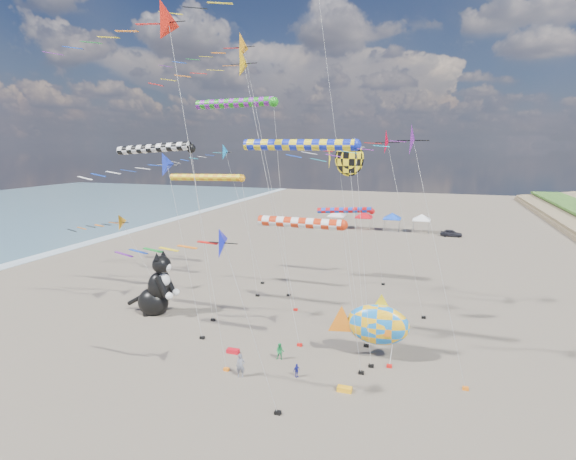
% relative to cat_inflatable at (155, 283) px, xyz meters
% --- Properties ---
extents(ground, '(260.00, 260.00, 0.00)m').
position_rel_cat_inflatable_xyz_m(ground, '(12.34, -12.55, -2.92)').
color(ground, brown).
rests_on(ground, ground).
extents(delta_kite_0, '(10.20, 2.04, 14.57)m').
position_rel_cat_inflatable_xyz_m(delta_kite_0, '(2.99, -3.50, 10.28)').
color(delta_kite_0, '#1B34CF').
rests_on(delta_kite_0, ground).
extents(delta_kite_2, '(11.50, 2.35, 22.09)m').
position_rel_cat_inflatable_xyz_m(delta_kite_2, '(9.66, -2.35, 17.70)').
color(delta_kite_2, '#E7AB11').
rests_on(delta_kite_2, ground).
extents(delta_kite_3, '(10.74, 2.21, 16.37)m').
position_rel_cat_inflatable_xyz_m(delta_kite_3, '(19.43, 6.33, 12.02)').
color(delta_kite_3, red).
rests_on(delta_kite_3, ground).
extents(delta_kite_4, '(9.61, 1.88, 15.24)m').
position_rel_cat_inflatable_xyz_m(delta_kite_4, '(1.49, 11.35, 11.02)').
color(delta_kite_4, '#0E89D8').
rests_on(delta_kite_4, ground).
extents(delta_kite_5, '(11.70, 2.30, 24.31)m').
position_rel_cat_inflatable_xyz_m(delta_kite_5, '(6.88, 4.67, 19.93)').
color(delta_kite_5, orange).
rests_on(delta_kite_5, ground).
extents(delta_kite_6, '(11.35, 2.49, 23.33)m').
position_rel_cat_inflatable_xyz_m(delta_kite_6, '(7.32, -7.51, 18.88)').
color(delta_kite_6, red).
rests_on(delta_kite_6, ground).
extents(delta_kite_7, '(10.86, 1.79, 8.39)m').
position_rel_cat_inflatable_xyz_m(delta_kite_7, '(-6.56, 2.80, 4.19)').
color(delta_kite_7, '#FEA315').
rests_on(delta_kite_7, ground).
extents(delta_kite_8, '(10.05, 2.00, 16.30)m').
position_rel_cat_inflatable_xyz_m(delta_kite_8, '(20.74, -5.09, 12.07)').
color(delta_kite_8, '#681E87').
rests_on(delta_kite_8, ground).
extents(delta_kite_9, '(9.87, 1.82, 10.90)m').
position_rel_cat_inflatable_xyz_m(delta_kite_9, '(11.15, -11.15, 6.70)').
color(delta_kite_9, '#141DD3').
rests_on(delta_kite_9, ground).
extents(windsock_0, '(9.66, 0.93, 19.46)m').
position_rel_cat_inflatable_xyz_m(windsock_0, '(4.76, 8.36, 16.01)').
color(windsock_0, '#1E911A').
rests_on(windsock_0, ground).
extents(windsock_1, '(7.67, 0.65, 8.37)m').
position_rel_cat_inflatable_xyz_m(windsock_1, '(14.31, 15.02, 5.06)').
color(windsock_1, red).
rests_on(windsock_1, ground).
extents(windsock_2, '(9.59, 0.72, 12.18)m').
position_rel_cat_inflatable_xyz_m(windsock_2, '(1.77, 7.27, 8.84)').
color(windsock_2, orange).
rests_on(windsock_2, ground).
extents(windsock_3, '(9.29, 0.77, 15.36)m').
position_rel_cat_inflatable_xyz_m(windsock_3, '(14.85, -4.00, 11.98)').
color(windsock_3, '#1225BA').
rests_on(windsock_3, ground).
extents(windsock_4, '(7.35, 0.73, 10.35)m').
position_rel_cat_inflatable_xyz_m(windsock_4, '(15.30, -5.14, 7.00)').
color(windsock_4, red).
rests_on(windsock_4, ground).
extents(windsock_5, '(8.89, 0.76, 15.09)m').
position_rel_cat_inflatable_xyz_m(windsock_5, '(0.89, 0.07, 11.72)').
color(windsock_5, black).
rests_on(windsock_5, ground).
extents(angelfish_kite, '(3.74, 3.02, 15.28)m').
position_rel_cat_inflatable_xyz_m(angelfish_kite, '(16.76, 1.06, 10.93)').
color(angelfish_kite, yellow).
rests_on(angelfish_kite, ground).
extents(cat_inflatable, '(4.34, 2.19, 5.85)m').
position_rel_cat_inflatable_xyz_m(cat_inflatable, '(0.00, 0.00, 0.00)').
color(cat_inflatable, black).
rests_on(cat_inflatable, ground).
extents(fish_inflatable, '(5.92, 2.62, 4.84)m').
position_rel_cat_inflatable_xyz_m(fish_inflatable, '(19.88, -2.63, -0.32)').
color(fish_inflatable, blue).
rests_on(fish_inflatable, ground).
extents(person_adult, '(0.65, 0.51, 1.58)m').
position_rel_cat_inflatable_xyz_m(person_adult, '(11.79, -7.97, -2.14)').
color(person_adult, slate).
rests_on(person_adult, ground).
extents(child_green, '(0.65, 0.53, 1.24)m').
position_rel_cat_inflatable_xyz_m(child_green, '(13.46, -4.90, -2.30)').
color(child_green, '#1C8D45').
rests_on(child_green, ground).
extents(child_blue, '(0.49, 0.58, 0.92)m').
position_rel_cat_inflatable_xyz_m(child_blue, '(15.27, -6.84, -2.46)').
color(child_blue, navy).
rests_on(child_blue, ground).
extents(kite_bag_0, '(0.90, 0.44, 0.30)m').
position_rel_cat_inflatable_xyz_m(kite_bag_0, '(9.84, -4.97, -2.77)').
color(kite_bag_0, red).
rests_on(kite_bag_0, ground).
extents(kite_bag_1, '(0.90, 0.44, 0.30)m').
position_rel_cat_inflatable_xyz_m(kite_bag_1, '(16.82, 2.90, -2.77)').
color(kite_bag_1, '#1213B6').
rests_on(kite_bag_1, ground).
extents(kite_bag_2, '(0.90, 0.44, 0.30)m').
position_rel_cat_inflatable_xyz_m(kite_bag_2, '(18.61, -7.60, -2.77)').
color(kite_bag_2, '#FFAC15').
rests_on(kite_bag_2, ground).
extents(tent_row, '(19.20, 4.20, 3.80)m').
position_rel_cat_inflatable_xyz_m(tent_row, '(13.84, 47.45, 0.23)').
color(tent_row, silver).
rests_on(tent_row, ground).
extents(parked_car, '(3.53, 1.51, 1.19)m').
position_rel_cat_inflatable_xyz_m(parked_car, '(26.26, 45.45, -2.33)').
color(parked_car, '#26262D').
rests_on(parked_car, ground).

